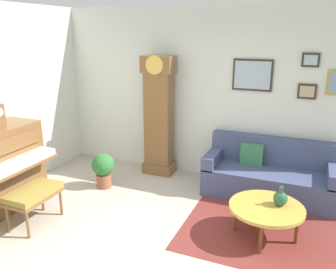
{
  "coord_description": "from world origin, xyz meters",
  "views": [
    {
      "loc": [
        1.6,
        -3.04,
        2.39
      ],
      "look_at": [
        -0.21,
        1.28,
        0.98
      ],
      "focal_mm": 36.81,
      "sensor_mm": 36.0,
      "label": 1
    }
  ],
  "objects_px": {
    "potted_plant": "(103,168)",
    "grandfather_clock": "(159,119)",
    "green_jug": "(280,199)",
    "couch": "(270,175)",
    "coffee_table": "(266,208)",
    "piano_bench": "(34,195)"
  },
  "relations": [
    {
      "from": "coffee_table",
      "to": "green_jug",
      "type": "relative_size",
      "value": 3.67
    },
    {
      "from": "grandfather_clock",
      "to": "green_jug",
      "type": "relative_size",
      "value": 8.46
    },
    {
      "from": "couch",
      "to": "green_jug",
      "type": "height_order",
      "value": "couch"
    },
    {
      "from": "coffee_table",
      "to": "potted_plant",
      "type": "bearing_deg",
      "value": 170.1
    },
    {
      "from": "coffee_table",
      "to": "green_jug",
      "type": "bearing_deg",
      "value": 31.0
    },
    {
      "from": "grandfather_clock",
      "to": "green_jug",
      "type": "bearing_deg",
      "value": -30.41
    },
    {
      "from": "coffee_table",
      "to": "potted_plant",
      "type": "distance_m",
      "value": 2.6
    },
    {
      "from": "grandfather_clock",
      "to": "coffee_table",
      "type": "xyz_separation_m",
      "value": [
        1.99,
        -1.34,
        -0.58
      ]
    },
    {
      "from": "coffee_table",
      "to": "potted_plant",
      "type": "height_order",
      "value": "potted_plant"
    },
    {
      "from": "coffee_table",
      "to": "couch",
      "type": "bearing_deg",
      "value": 94.97
    },
    {
      "from": "green_jug",
      "to": "potted_plant",
      "type": "distance_m",
      "value": 2.73
    },
    {
      "from": "green_jug",
      "to": "potted_plant",
      "type": "bearing_deg",
      "value": 172.35
    },
    {
      "from": "couch",
      "to": "potted_plant",
      "type": "distance_m",
      "value": 2.57
    },
    {
      "from": "piano_bench",
      "to": "grandfather_clock",
      "type": "relative_size",
      "value": 0.34
    },
    {
      "from": "grandfather_clock",
      "to": "couch",
      "type": "distance_m",
      "value": 2.0
    },
    {
      "from": "potted_plant",
      "to": "grandfather_clock",
      "type": "bearing_deg",
      "value": 57.35
    },
    {
      "from": "piano_bench",
      "to": "coffee_table",
      "type": "xyz_separation_m",
      "value": [
        2.77,
        0.82,
        -0.02
      ]
    },
    {
      "from": "piano_bench",
      "to": "couch",
      "type": "bearing_deg",
      "value": 37.07
    },
    {
      "from": "green_jug",
      "to": "couch",
      "type": "bearing_deg",
      "value": 102.43
    },
    {
      "from": "green_jug",
      "to": "grandfather_clock",
      "type": "bearing_deg",
      "value": 149.59
    },
    {
      "from": "grandfather_clock",
      "to": "coffee_table",
      "type": "height_order",
      "value": "grandfather_clock"
    },
    {
      "from": "piano_bench",
      "to": "potted_plant",
      "type": "xyz_separation_m",
      "value": [
        0.21,
        1.27,
        -0.08
      ]
    }
  ]
}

